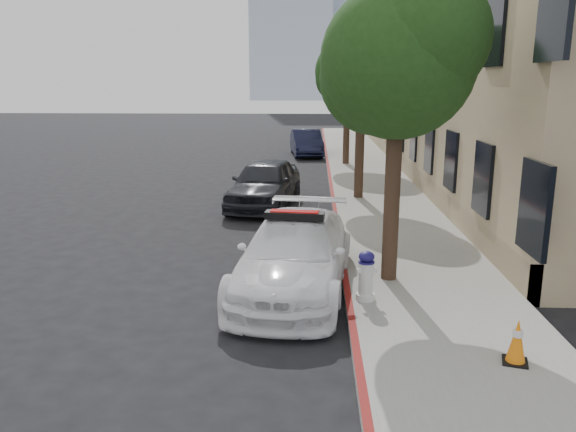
# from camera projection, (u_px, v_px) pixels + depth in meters

# --- Properties ---
(ground) EXTENTS (120.00, 120.00, 0.00)m
(ground) POSITION_uv_depth(u_px,v_px,m) (252.00, 253.00, 13.09)
(ground) COLOR black
(ground) RESTS_ON ground
(sidewalk) EXTENTS (3.20, 50.00, 0.15)m
(sidewalk) POSITION_uv_depth(u_px,v_px,m) (368.00, 179.00, 22.62)
(sidewalk) COLOR gray
(sidewalk) RESTS_ON ground
(curb_strip) EXTENTS (0.12, 50.00, 0.15)m
(curb_strip) POSITION_uv_depth(u_px,v_px,m) (330.00, 179.00, 22.69)
(curb_strip) COLOR maroon
(curb_strip) RESTS_ON ground
(building) EXTENTS (8.00, 36.00, 10.00)m
(building) POSITION_uv_depth(u_px,v_px,m) (483.00, 58.00, 26.08)
(building) COLOR tan
(building) RESTS_ON ground
(tower_right) EXTENTS (14.00, 14.00, 44.00)m
(tower_right) POSITION_uv_depth(u_px,v_px,m) (347.00, 7.00, 138.74)
(tower_right) COLOR #9EA8B7
(tower_right) RESTS_ON ground
(tree_near) EXTENTS (2.92, 2.82, 5.62)m
(tree_near) POSITION_uv_depth(u_px,v_px,m) (400.00, 60.00, 10.01)
(tree_near) COLOR black
(tree_near) RESTS_ON sidewalk
(tree_mid) EXTENTS (2.77, 2.64, 5.43)m
(tree_mid) POSITION_uv_depth(u_px,v_px,m) (363.00, 73.00, 17.80)
(tree_mid) COLOR black
(tree_mid) RESTS_ON sidewalk
(tree_far) EXTENTS (3.10, 3.00, 5.81)m
(tree_far) POSITION_uv_depth(u_px,v_px,m) (349.00, 71.00, 25.53)
(tree_far) COLOR black
(tree_far) RESTS_ON sidewalk
(police_car) EXTENTS (2.50, 5.04, 1.56)m
(police_car) POSITION_uv_depth(u_px,v_px,m) (295.00, 254.00, 10.61)
(police_car) COLOR white
(police_car) RESTS_ON ground
(parked_car_mid) EXTENTS (2.41, 4.70, 1.53)m
(parked_car_mid) POSITION_uv_depth(u_px,v_px,m) (265.00, 183.00, 17.78)
(parked_car_mid) COLOR black
(parked_car_mid) RESTS_ON ground
(parked_car_far) EXTENTS (1.97, 4.39, 1.40)m
(parked_car_far) POSITION_uv_depth(u_px,v_px,m) (306.00, 143.00, 30.38)
(parked_car_far) COLOR black
(parked_car_far) RESTS_ON ground
(fire_hydrant) EXTENTS (0.38, 0.34, 0.88)m
(fire_hydrant) POSITION_uv_depth(u_px,v_px,m) (366.00, 276.00, 9.80)
(fire_hydrant) COLOR silver
(fire_hydrant) RESTS_ON sidewalk
(traffic_cone) EXTENTS (0.41, 0.41, 0.63)m
(traffic_cone) POSITION_uv_depth(u_px,v_px,m) (517.00, 341.00, 7.59)
(traffic_cone) COLOR black
(traffic_cone) RESTS_ON sidewalk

